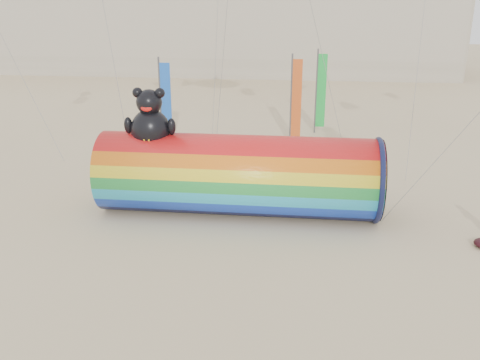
# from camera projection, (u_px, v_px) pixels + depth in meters

# --- Properties ---
(ground) EXTENTS (160.00, 160.00, 0.00)m
(ground) POSITION_uv_depth(u_px,v_px,m) (220.00, 263.00, 17.71)
(ground) COLOR #CCB58C
(ground) RESTS_ON ground
(windsock_assembly) EXTENTS (11.02, 3.36, 5.08)m
(windsock_assembly) POSITION_uv_depth(u_px,v_px,m) (238.00, 173.00, 21.17)
(windsock_assembly) COLOR red
(windsock_assembly) RESTS_ON ground
(festival_banners) EXTENTS (9.13, 5.30, 5.20)m
(festival_banners) POSITION_uv_depth(u_px,v_px,m) (263.00, 98.00, 30.83)
(festival_banners) COLOR #59595E
(festival_banners) RESTS_ON ground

